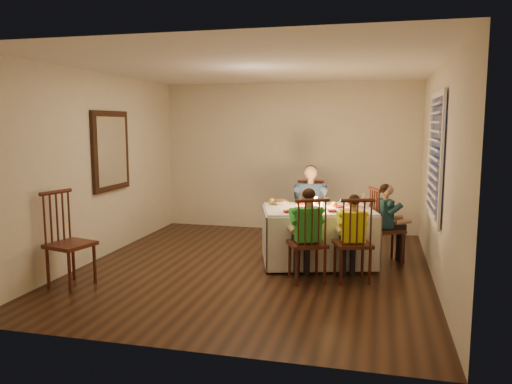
% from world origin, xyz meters
% --- Properties ---
extents(ground, '(5.00, 5.00, 0.00)m').
position_xyz_m(ground, '(0.00, 0.00, 0.00)').
color(ground, black).
rests_on(ground, ground).
extents(wall_left, '(0.02, 5.00, 2.60)m').
position_xyz_m(wall_left, '(-2.25, 0.00, 1.30)').
color(wall_left, beige).
rests_on(wall_left, ground).
extents(wall_right, '(0.02, 5.00, 2.60)m').
position_xyz_m(wall_right, '(2.25, 0.00, 1.30)').
color(wall_right, beige).
rests_on(wall_right, ground).
extents(wall_back, '(4.50, 0.02, 2.60)m').
position_xyz_m(wall_back, '(0.00, 2.50, 1.30)').
color(wall_back, beige).
rests_on(wall_back, ground).
extents(ceiling, '(5.00, 5.00, 0.00)m').
position_xyz_m(ceiling, '(0.00, 0.00, 2.60)').
color(ceiling, white).
rests_on(ceiling, wall_back).
extents(dining_table, '(1.70, 1.42, 0.73)m').
position_xyz_m(dining_table, '(0.78, 0.43, 0.54)').
color(dining_table, white).
rests_on(dining_table, ground).
extents(chair_adult, '(0.47, 0.46, 1.04)m').
position_xyz_m(chair_adult, '(0.58, 1.18, 0.00)').
color(chair_adult, '#33140E').
rests_on(chair_adult, ground).
extents(chair_near_left, '(0.56, 0.55, 1.04)m').
position_xyz_m(chair_near_left, '(0.75, -0.38, 0.00)').
color(chair_near_left, '#33140E').
rests_on(chair_near_left, ground).
extents(chair_near_right, '(0.53, 0.52, 1.04)m').
position_xyz_m(chair_near_right, '(1.28, -0.25, 0.00)').
color(chair_near_right, '#33140E').
rests_on(chair_near_right, ground).
extents(chair_end, '(0.53, 0.55, 1.04)m').
position_xyz_m(chair_end, '(1.69, 0.69, 0.00)').
color(chair_end, '#33140E').
rests_on(chair_end, ground).
extents(chair_extra, '(0.54, 0.55, 1.13)m').
position_xyz_m(chair_extra, '(-1.90, -1.23, 0.00)').
color(chair_extra, '#33140E').
rests_on(chair_extra, ground).
extents(adult, '(0.52, 0.49, 1.27)m').
position_xyz_m(adult, '(0.58, 1.18, 0.00)').
color(adult, navy).
rests_on(adult, ground).
extents(child_green, '(0.51, 0.49, 1.14)m').
position_xyz_m(child_green, '(0.75, -0.38, 0.00)').
color(child_green, green).
rests_on(child_green, ground).
extents(child_yellow, '(0.43, 0.41, 1.06)m').
position_xyz_m(child_yellow, '(1.28, -0.25, 0.00)').
color(child_yellow, '#EFF61A').
rests_on(child_yellow, ground).
extents(child_teal, '(0.44, 0.46, 1.09)m').
position_xyz_m(child_teal, '(1.69, 0.69, 0.00)').
color(child_teal, '#19393F').
rests_on(child_teal, ground).
extents(setting_adult, '(0.32, 0.32, 0.02)m').
position_xyz_m(setting_adult, '(0.68, 0.76, 0.77)').
color(setting_adult, silver).
rests_on(setting_adult, dining_table).
extents(setting_green, '(0.32, 0.32, 0.02)m').
position_xyz_m(setting_green, '(0.62, 0.04, 0.77)').
color(setting_green, silver).
rests_on(setting_green, dining_table).
extents(setting_yellow, '(0.32, 0.32, 0.02)m').
position_xyz_m(setting_yellow, '(1.16, 0.24, 0.77)').
color(setting_yellow, silver).
rests_on(setting_yellow, dining_table).
extents(setting_teal, '(0.32, 0.32, 0.02)m').
position_xyz_m(setting_teal, '(1.23, 0.57, 0.77)').
color(setting_teal, silver).
rests_on(setting_teal, dining_table).
extents(candle_left, '(0.06, 0.06, 0.10)m').
position_xyz_m(candle_left, '(0.70, 0.41, 0.81)').
color(candle_left, white).
rests_on(candle_left, dining_table).
extents(candle_right, '(0.06, 0.06, 0.10)m').
position_xyz_m(candle_right, '(0.85, 0.45, 0.81)').
color(candle_right, white).
rests_on(candle_right, dining_table).
extents(squash, '(0.09, 0.09, 0.09)m').
position_xyz_m(squash, '(0.11, 0.56, 0.81)').
color(squash, gold).
rests_on(squash, dining_table).
extents(orange_fruit, '(0.08, 0.08, 0.08)m').
position_xyz_m(orange_fruit, '(0.99, 0.54, 0.80)').
color(orange_fruit, orange).
rests_on(orange_fruit, dining_table).
extents(serving_bowl, '(0.29, 0.29, 0.05)m').
position_xyz_m(serving_bowl, '(0.24, 0.58, 0.79)').
color(serving_bowl, silver).
rests_on(serving_bowl, dining_table).
extents(wall_mirror, '(0.06, 0.95, 1.15)m').
position_xyz_m(wall_mirror, '(-2.22, 0.30, 1.50)').
color(wall_mirror, black).
rests_on(wall_mirror, wall_left).
extents(window_blinds, '(0.07, 1.34, 1.54)m').
position_xyz_m(window_blinds, '(2.21, 0.10, 1.50)').
color(window_blinds, '#0D1635').
rests_on(window_blinds, wall_right).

